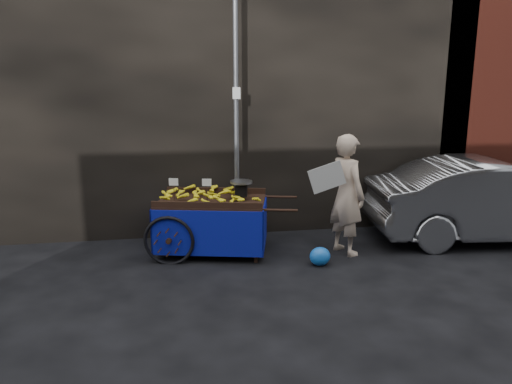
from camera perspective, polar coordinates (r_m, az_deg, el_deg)
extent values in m
plane|color=black|center=(7.13, -3.22, -8.81)|extent=(80.00, 80.00, 0.00)
cube|color=black|center=(9.19, -11.59, 11.88)|extent=(11.00, 2.00, 5.00)
cube|color=#591E14|center=(11.07, 25.09, 11.11)|extent=(3.00, 2.00, 5.00)
cylinder|color=slate|center=(7.97, -2.27, 8.36)|extent=(0.08, 0.08, 4.00)
cube|color=white|center=(7.89, -2.25, 11.23)|extent=(0.12, 0.02, 0.18)
cube|color=black|center=(7.58, -5.10, -1.16)|extent=(1.78, 1.33, 0.06)
cube|color=black|center=(8.02, -4.60, 0.15)|extent=(1.56, 0.40, 0.10)
cube|color=black|center=(7.12, -5.67, -1.54)|extent=(1.56, 0.40, 0.10)
cube|color=black|center=(7.24, -0.03, -5.09)|extent=(0.06, 0.06, 0.80)
cube|color=black|center=(8.00, 0.34, -3.30)|extent=(0.06, 0.06, 0.80)
cylinder|color=black|center=(7.11, 2.78, -2.09)|extent=(0.49, 0.15, 0.04)
cylinder|color=black|center=(7.88, 2.88, -0.56)|extent=(0.49, 0.15, 0.04)
torus|color=black|center=(7.31, -9.93, -5.53)|extent=(0.74, 0.22, 0.75)
torus|color=black|center=(8.31, -8.22, -3.17)|extent=(0.74, 0.22, 0.75)
cylinder|color=black|center=(7.81, -9.02, -4.27)|extent=(0.30, 1.10, 0.05)
cube|color=navy|center=(7.20, -5.65, -4.77)|extent=(1.60, 0.39, 0.68)
cube|color=navy|center=(8.16, -4.51, -2.58)|extent=(1.60, 0.39, 0.68)
cube|color=navy|center=(7.84, -10.90, -3.45)|extent=(0.25, 1.01, 0.68)
cube|color=navy|center=(7.60, 0.99, -3.73)|extent=(0.25, 1.01, 0.68)
cube|color=black|center=(7.54, -1.70, 0.13)|extent=(0.21, 0.18, 0.16)
cylinder|color=silver|center=(7.51, -1.70, 1.16)|extent=(0.41, 0.41, 0.03)
cube|color=white|center=(7.51, -9.41, 1.14)|extent=(0.14, 0.04, 0.11)
cube|color=white|center=(7.41, -5.66, 1.10)|extent=(0.14, 0.04, 0.11)
imported|color=beige|center=(7.63, 10.31, -0.30)|extent=(0.67, 0.79, 1.83)
cube|color=beige|center=(7.28, 8.11, 1.68)|extent=(0.59, 0.03, 0.50)
ellipsoid|color=blue|center=(7.27, 7.32, -7.31)|extent=(0.30, 0.24, 0.27)
imported|color=#A5A7AC|center=(9.08, 25.67, -0.85)|extent=(4.21, 1.87, 1.34)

